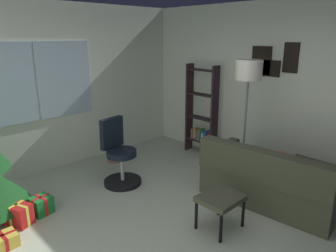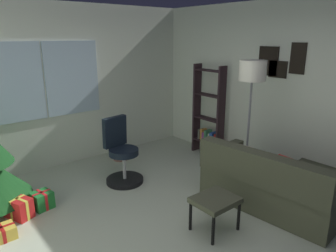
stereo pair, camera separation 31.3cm
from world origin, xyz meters
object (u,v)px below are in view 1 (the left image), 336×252
(gift_box_red, at_px, (17,214))
(couch, at_px, (282,180))
(bookshelf, at_px, (202,115))
(gift_box_green, at_px, (41,205))
(gift_box_gold, at_px, (3,241))
(potted_plant, at_px, (114,151))
(floor_lamp, at_px, (248,78))
(office_chair, at_px, (119,158))
(footstool, at_px, (221,200))

(gift_box_red, bearing_deg, couch, -33.73)
(gift_box_red, xyz_separation_m, bookshelf, (3.33, 0.02, 0.61))
(gift_box_green, distance_m, gift_box_gold, 0.68)
(gift_box_green, bearing_deg, gift_box_gold, -146.42)
(gift_box_green, xyz_separation_m, potted_plant, (1.61, 0.76, 0.09))
(floor_lamp, height_order, potted_plant, floor_lamp)
(gift_box_gold, bearing_deg, floor_lamp, -14.43)
(gift_box_green, height_order, floor_lamp, floor_lamp)
(couch, relative_size, bookshelf, 1.07)
(office_chair, distance_m, floor_lamp, 2.20)
(bookshelf, relative_size, potted_plant, 2.70)
(couch, bearing_deg, floor_lamp, 80.12)
(gift_box_red, height_order, potted_plant, potted_plant)
(couch, distance_m, gift_box_green, 3.14)
(footstool, distance_m, floor_lamp, 1.83)
(gift_box_green, distance_m, potted_plant, 1.78)
(footstool, height_order, gift_box_gold, footstool)
(potted_plant, bearing_deg, floor_lamp, -62.59)
(couch, distance_m, office_chair, 2.31)
(gift_box_gold, relative_size, floor_lamp, 0.15)
(couch, relative_size, footstool, 3.70)
(gift_box_green, bearing_deg, floor_lamp, -24.45)
(office_chair, bearing_deg, gift_box_gold, -167.44)
(footstool, xyz_separation_m, potted_plant, (0.24, 2.49, -0.15))
(gift_box_gold, bearing_deg, footstool, -35.06)
(gift_box_red, height_order, floor_lamp, floor_lamp)
(gift_box_green, xyz_separation_m, gift_box_gold, (-0.56, -0.37, -0.04))
(gift_box_green, distance_m, floor_lamp, 3.23)
(gift_box_gold, bearing_deg, gift_box_green, 33.58)
(bookshelf, bearing_deg, potted_plant, 151.64)
(gift_box_gold, bearing_deg, gift_box_red, 52.45)
(gift_box_gold, bearing_deg, potted_plant, 27.60)
(gift_box_red, distance_m, office_chair, 1.53)
(footstool, relative_size, office_chair, 0.48)
(bookshelf, bearing_deg, couch, -105.89)
(office_chair, bearing_deg, floor_lamp, -40.70)
(couch, bearing_deg, gift_box_gold, 153.63)
(gift_box_gold, height_order, office_chair, office_chair)
(gift_box_green, xyz_separation_m, office_chair, (1.21, 0.02, 0.28))
(footstool, distance_m, gift_box_gold, 2.37)
(couch, height_order, gift_box_red, couch)
(footstool, bearing_deg, floor_lamp, 23.00)
(bookshelf, bearing_deg, office_chair, 179.04)
(floor_lamp, bearing_deg, office_chair, 139.30)
(floor_lamp, bearing_deg, gift_box_green, 155.55)
(couch, relative_size, potted_plant, 2.90)
(couch, bearing_deg, footstool, 171.70)
(couch, distance_m, bookshelf, 2.01)
(gift_box_red, distance_m, gift_box_green, 0.30)
(couch, height_order, gift_box_gold, couch)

